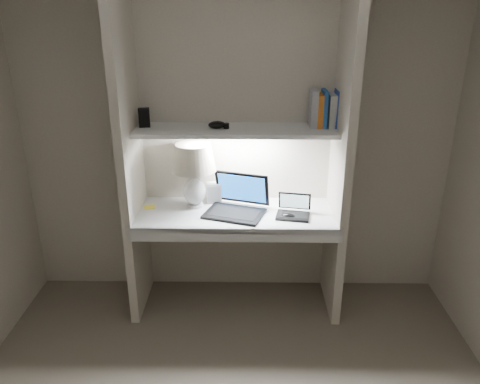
{
  "coord_description": "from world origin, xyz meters",
  "views": [
    {
      "loc": [
        0.08,
        -1.86,
        2.16
      ],
      "look_at": [
        0.03,
        1.05,
        1.0
      ],
      "focal_mm": 35.0,
      "sensor_mm": 36.0,
      "label": 1
    }
  ],
  "objects_px": {
    "table_lamp": "(194,165)",
    "laptop_netbook": "(293,210)",
    "book_row": "(327,109)",
    "laptop_main": "(237,204)",
    "speaker": "(214,193)"
  },
  "relations": [
    {
      "from": "book_row",
      "to": "laptop_main",
      "type": "bearing_deg",
      "value": -166.26
    },
    {
      "from": "laptop_main",
      "to": "speaker",
      "type": "xyz_separation_m",
      "value": [
        -0.18,
        0.17,
        0.02
      ]
    },
    {
      "from": "speaker",
      "to": "book_row",
      "type": "height_order",
      "value": "book_row"
    },
    {
      "from": "table_lamp",
      "to": "speaker",
      "type": "distance_m",
      "value": 0.29
    },
    {
      "from": "speaker",
      "to": "table_lamp",
      "type": "bearing_deg",
      "value": -154.12
    },
    {
      "from": "speaker",
      "to": "book_row",
      "type": "bearing_deg",
      "value": -7.25
    },
    {
      "from": "table_lamp",
      "to": "laptop_netbook",
      "type": "bearing_deg",
      "value": -11.71
    },
    {
      "from": "laptop_netbook",
      "to": "speaker",
      "type": "relative_size",
      "value": 1.72
    },
    {
      "from": "laptop_netbook",
      "to": "book_row",
      "type": "relative_size",
      "value": 1.03
    },
    {
      "from": "laptop_main",
      "to": "table_lamp",
      "type": "bearing_deg",
      "value": -177.5
    },
    {
      "from": "laptop_netbook",
      "to": "speaker",
      "type": "bearing_deg",
      "value": 168.81
    },
    {
      "from": "speaker",
      "to": "book_row",
      "type": "relative_size",
      "value": 0.6
    },
    {
      "from": "table_lamp",
      "to": "laptop_main",
      "type": "height_order",
      "value": "table_lamp"
    },
    {
      "from": "laptop_netbook",
      "to": "book_row",
      "type": "height_order",
      "value": "book_row"
    },
    {
      "from": "book_row",
      "to": "laptop_netbook",
      "type": "bearing_deg",
      "value": -136.47
    }
  ]
}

